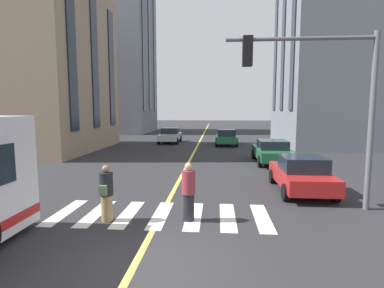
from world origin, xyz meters
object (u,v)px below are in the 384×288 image
Objects in this scene: pedestrian_near at (106,193)px; car_green_mid at (226,137)px; traffic_light_mast at (319,85)px; car_green_far at (272,151)px; car_red_parked_a at (301,174)px; car_silver_parked_b at (170,135)px; pedestrian_companion at (188,192)px.

car_green_mid is at bearing -11.90° from pedestrian_near.
traffic_light_mast is at bearing -75.05° from pedestrian_near.
car_red_parked_a is (-6.31, 0.00, -0.00)m from car_green_far.
car_silver_parked_b is 20.39m from pedestrian_companion.
car_silver_parked_b is at bearing 36.40° from car_green_far.
car_silver_parked_b is 1.00× the size of car_red_parked_a.
car_red_parked_a reaches higher than car_green_far.
car_green_mid reaches higher than car_green_far.
pedestrian_near is (-9.92, 6.34, 0.10)m from car_green_far.
car_green_mid is 18.57m from pedestrian_companion.
pedestrian_near reaches higher than car_red_parked_a.
pedestrian_near is (-18.71, 3.94, 0.10)m from car_green_mid.
pedestrian_companion reaches higher than car_green_far.
car_silver_parked_b is 20.32m from pedestrian_near.
traffic_light_mast reaches higher than pedestrian_companion.
car_green_far is at bearing -0.89° from traffic_light_mast.
car_green_mid is 5.48m from car_silver_parked_b.
car_red_parked_a is at bearing -60.36° from pedestrian_near.
pedestrian_companion is 5.18m from traffic_light_mast.
traffic_light_mast is at bearing -172.43° from car_green_mid.
car_red_parked_a is 0.71× the size of traffic_light_mast.
car_green_mid is at bearing 7.57° from traffic_light_mast.
pedestrian_near is 7.14m from traffic_light_mast.
pedestrian_near is at bearing 104.95° from traffic_light_mast.
car_green_mid is 1.00× the size of car_silver_parked_b.
pedestrian_companion is 0.30× the size of traffic_light_mast.
car_silver_parked_b is at bearing 10.20° from pedestrian_companion.
traffic_light_mast is at bearing 176.23° from car_red_parked_a.
car_silver_parked_b and car_red_parked_a have the same top height.
car_green_mid is 15.29m from car_red_parked_a.
traffic_light_mast is at bearing -158.04° from car_silver_parked_b.
traffic_light_mast is (-8.26, 0.13, 3.21)m from car_green_far.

